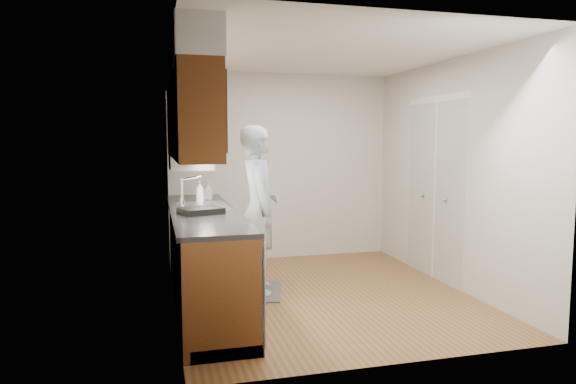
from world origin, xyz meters
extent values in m
plane|color=brown|center=(0.00, 0.00, 0.00)|extent=(3.50, 3.50, 0.00)
plane|color=white|center=(0.00, 0.00, 2.50)|extent=(3.50, 3.50, 0.00)
cube|color=beige|center=(-1.50, 0.00, 1.25)|extent=(0.02, 3.50, 2.50)
cube|color=beige|center=(1.50, 0.00, 1.25)|extent=(0.02, 3.50, 2.50)
cube|color=beige|center=(0.00, 1.75, 1.25)|extent=(3.00, 0.02, 2.50)
cube|color=brown|center=(-1.20, 0.00, 0.45)|extent=(0.60, 2.80, 0.90)
cube|color=black|center=(-1.21, 0.00, 0.92)|extent=(0.63, 2.80, 0.04)
cube|color=#B2B2B7|center=(-1.20, 0.20, 0.89)|extent=(0.48, 0.68, 0.14)
cube|color=#B2B2B7|center=(-1.20, 0.20, 0.94)|extent=(0.52, 0.72, 0.01)
cube|color=#B2B2B7|center=(-0.91, -1.10, 0.47)|extent=(0.03, 0.60, 0.80)
cube|color=brown|center=(-1.33, 0.00, 1.83)|extent=(0.33, 2.80, 0.75)
cube|color=silver|center=(-1.33, 0.00, 2.35)|extent=(0.35, 2.80, 0.30)
cube|color=#A5A5AA|center=(-1.27, 0.85, 1.37)|extent=(0.46, 0.75, 0.16)
cube|color=silver|center=(1.49, 0.30, 1.02)|extent=(0.02, 1.22, 2.05)
cube|color=slate|center=(-0.61, 0.24, 0.01)|extent=(0.63, 0.86, 0.01)
imported|color=#99ADBA|center=(-0.61, 0.24, 1.01)|extent=(0.53, 0.74, 1.99)
imported|color=silver|center=(-1.20, 0.55, 1.06)|extent=(0.11, 0.11, 0.24)
imported|color=silver|center=(-1.08, 0.87, 1.03)|extent=(0.11, 0.11, 0.18)
imported|color=silver|center=(-1.08, 1.00, 1.01)|extent=(0.16, 0.16, 0.15)
cube|color=black|center=(-1.26, -0.26, 0.97)|extent=(0.44, 0.40, 0.06)
camera|label=1|loc=(-1.66, -5.01, 1.63)|focal=32.00mm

